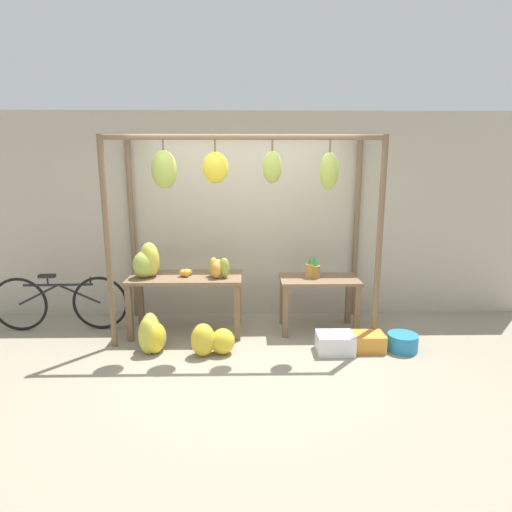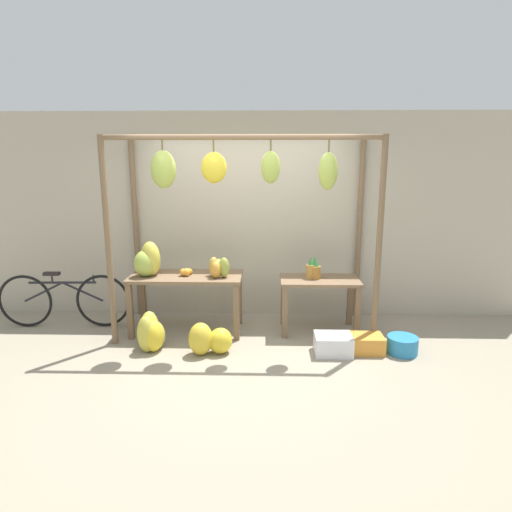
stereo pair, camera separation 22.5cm
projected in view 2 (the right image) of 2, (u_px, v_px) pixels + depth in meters
The scene contains 15 objects.
ground_plane at pixel (242, 354), 4.85m from camera, with size 20.00×20.00×0.00m, color gray.
shop_wall_back at pixel (247, 217), 5.93m from camera, with size 8.00×0.08×2.80m.
stall_awning at pixel (235, 192), 4.90m from camera, with size 3.15×1.21×2.43m.
display_table_main at pixel (186, 284), 5.41m from camera, with size 1.40×0.65×0.74m.
display_table_side at pixel (319, 290), 5.43m from camera, with size 0.99×0.56×0.69m.
banana_pile_on_table at pixel (149, 262), 5.32m from camera, with size 0.42×0.46×0.43m.
orange_pile at pixel (186, 272), 5.37m from camera, with size 0.15×0.19×0.10m.
pineapple_cluster at pixel (313, 269), 5.39m from camera, with size 0.18×0.14×0.29m.
banana_pile_ground_left at pixel (151, 334), 4.94m from camera, with size 0.38×0.41×0.44m.
banana_pile_ground_right at pixel (209, 340), 4.83m from camera, with size 0.55×0.36×0.38m.
fruit_crate_white at pixel (333, 344), 4.85m from camera, with size 0.42×0.32×0.22m.
blue_bucket at pixel (402, 345), 4.86m from camera, with size 0.35×0.35×0.20m.
parked_bicycle at pixel (64, 300), 5.61m from camera, with size 1.72×0.10×0.74m.
papaya_pile at pixel (218, 268), 5.29m from camera, with size 0.30×0.31×0.25m.
fruit_crate_purple at pixel (366, 344), 4.90m from camera, with size 0.37×0.29×0.20m.
Camera 2 is at (0.27, -4.50, 2.12)m, focal length 30.00 mm.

